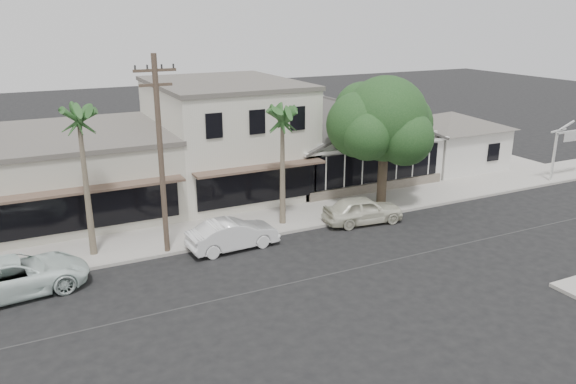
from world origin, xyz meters
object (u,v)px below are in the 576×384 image
car_2 (15,276)px  shade_tree (382,121)px  utility_pole (161,152)px  car_1 (233,234)px  car_0 (363,210)px

car_2 → shade_tree: bearing=-88.3°
car_2 → utility_pole: bearing=-85.9°
car_1 → shade_tree: shade_tree is taller
car_1 → car_2: 9.26m
car_2 → shade_tree: shade_tree is taller
car_1 → shade_tree: bearing=-79.7°
car_0 → car_2: car_2 is taller
car_2 → car_1: bearing=-94.0°
car_0 → utility_pole: bearing=93.5°
utility_pole → car_0: 11.08m
utility_pole → car_1: 5.09m
car_0 → shade_tree: bearing=-41.8°
utility_pole → shade_tree: bearing=7.2°
car_1 → car_2: bearing=89.3°
utility_pole → car_1: size_ratio=2.10×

